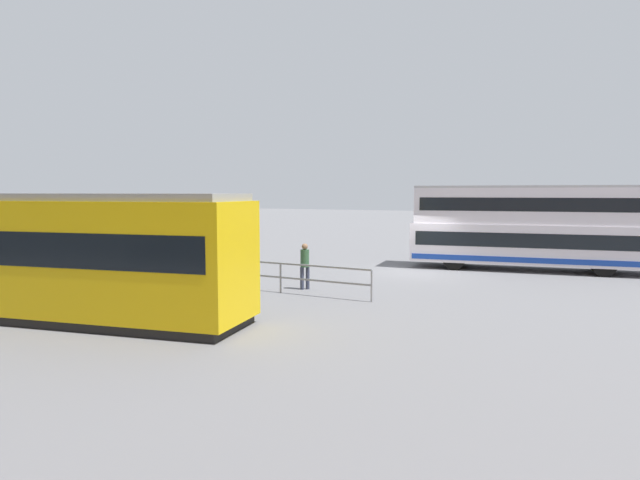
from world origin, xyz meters
The scene contains 5 objects.
ground_plane centered at (0.00, 0.00, 0.00)m, with size 160.00×160.00×0.00m, color slate.
double_decker_bus centered at (-4.28, -3.09, 1.98)m, with size 10.89×3.88×3.87m.
pedestrian_near_railing centered at (2.59, 6.00, 0.98)m, with size 0.45×0.45×1.70m.
pedestrian_railing centered at (3.05, 6.99, 0.74)m, with size 7.14×0.38×1.08m.
info_sign centered at (6.63, 6.20, 1.72)m, with size 0.96×0.17×2.54m.
Camera 1 is at (-6.99, 23.96, 3.58)m, focal length 31.31 mm.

